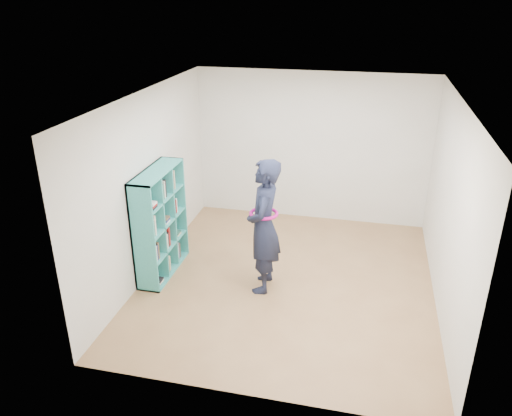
# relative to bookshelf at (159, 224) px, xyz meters

# --- Properties ---
(floor) EXTENTS (4.50, 4.50, 0.00)m
(floor) POSITION_rel_bookshelf_xyz_m (1.85, 0.13, -0.76)
(floor) COLOR olive
(floor) RESTS_ON ground
(ceiling) EXTENTS (4.50, 4.50, 0.00)m
(ceiling) POSITION_rel_bookshelf_xyz_m (1.85, 0.13, 1.84)
(ceiling) COLOR white
(ceiling) RESTS_ON wall_back
(wall_left) EXTENTS (0.02, 4.50, 2.60)m
(wall_left) POSITION_rel_bookshelf_xyz_m (-0.15, 0.13, 0.54)
(wall_left) COLOR beige
(wall_left) RESTS_ON floor
(wall_right) EXTENTS (0.02, 4.50, 2.60)m
(wall_right) POSITION_rel_bookshelf_xyz_m (3.85, 0.13, 0.54)
(wall_right) COLOR beige
(wall_right) RESTS_ON floor
(wall_back) EXTENTS (4.00, 0.02, 2.60)m
(wall_back) POSITION_rel_bookshelf_xyz_m (1.85, 2.38, 0.54)
(wall_back) COLOR beige
(wall_back) RESTS_ON floor
(wall_front) EXTENTS (4.00, 0.02, 2.60)m
(wall_front) POSITION_rel_bookshelf_xyz_m (1.85, -2.12, 0.54)
(wall_front) COLOR beige
(wall_front) RESTS_ON floor
(bookshelf) EXTENTS (0.34, 1.17, 1.56)m
(bookshelf) POSITION_rel_bookshelf_xyz_m (0.00, 0.00, 0.00)
(bookshelf) COLOR teal
(bookshelf) RESTS_ON floor
(person) EXTENTS (0.48, 0.70, 1.86)m
(person) POSITION_rel_bookshelf_xyz_m (1.54, -0.09, 0.17)
(person) COLOR black
(person) RESTS_ON floor
(smartphone) EXTENTS (0.04, 0.10, 0.14)m
(smartphone) POSITION_rel_bookshelf_xyz_m (1.39, -0.03, 0.29)
(smartphone) COLOR silver
(smartphone) RESTS_ON person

